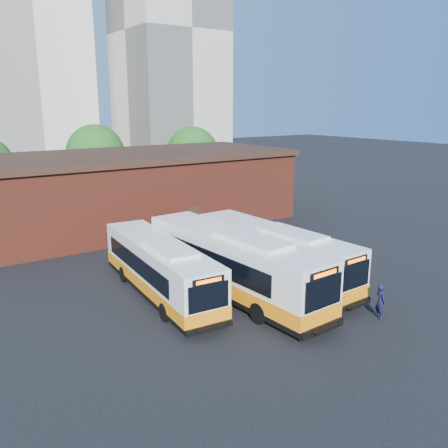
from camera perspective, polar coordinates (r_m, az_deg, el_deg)
ground at (r=27.20m, az=6.43°, el=-8.49°), size 220.00×220.00×0.00m
bus_west at (r=26.76m, az=-7.69°, el=-5.54°), size 3.33×12.05×3.24m
bus_midwest at (r=26.52m, az=1.06°, el=-5.10°), size 3.54×13.77×3.72m
bus_mideast at (r=28.89m, az=6.00°, el=-3.83°), size 3.11×12.64×3.42m
transit_worker at (r=25.22m, az=18.30°, el=-8.80°), size 0.63×0.76×1.80m
depot_building at (r=42.86m, az=-11.21°, el=4.22°), size 28.60×12.60×6.40m
tree_mid at (r=56.30m, az=-15.18°, el=8.17°), size 6.56×6.56×8.36m
tree_east at (r=58.26m, az=-3.81°, el=8.57°), size 6.24×6.24×7.96m
tower_center at (r=109.32m, az=-23.47°, el=23.52°), size 22.00×20.00×61.20m
tower_right at (r=99.56m, az=-6.71°, el=22.04°), size 18.00×18.00×49.20m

